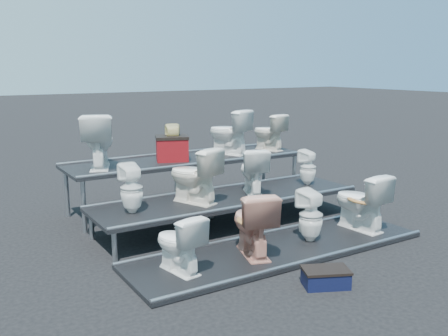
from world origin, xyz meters
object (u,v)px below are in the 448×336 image
toilet_6 (253,171)px  toilet_8 (98,141)px  toilet_5 (194,175)px  step_stool (326,279)px  toilet_9 (173,142)px  toilet_2 (311,215)px  toilet_4 (132,188)px  toilet_3 (360,201)px  toilet_11 (269,132)px  toilet_10 (229,132)px  red_crate (172,150)px  toilet_7 (308,167)px  toilet_1 (253,222)px  toilet_0 (179,243)px

toilet_6 → toilet_8: (-2.03, 1.30, 0.46)m
toilet_5 → step_stool: 2.57m
toilet_6 → toilet_9: 1.54m
toilet_5 → toilet_2: bearing=108.5°
toilet_4 → toilet_9: bearing=-135.0°
toilet_3 → toilet_4: (-3.03, 1.30, 0.32)m
toilet_11 → step_stool: 4.34m
toilet_2 → step_stool: toilet_2 is taller
toilet_10 → red_crate: (-1.15, -0.03, -0.22)m
toilet_2 → red_crate: red_crate is taller
toilet_7 → step_stool: bearing=39.9°
toilet_4 → step_stool: (1.33, -2.42, -0.71)m
toilet_2 → toilet_6: toilet_6 is taller
toilet_2 → toilet_3: 0.96m
toilet_5 → toilet_1: bearing=74.2°
toilet_2 → toilet_7: bearing=-135.8°
toilet_0 → toilet_5: bearing=-134.6°
toilet_3 → step_stool: toilet_3 is taller
toilet_11 → step_stool: toilet_11 is taller
toilet_3 → toilet_8: bearing=-44.5°
toilet_6 → red_crate: size_ratio=1.41×
toilet_4 → toilet_9: toilet_9 is taller
toilet_1 → step_stool: bearing=118.3°
toilet_3 → toilet_9: bearing=-59.9°
red_crate → toilet_0: bearing=-93.4°
toilet_7 → toilet_9: toilet_9 is taller
toilet_5 → red_crate: size_ratio=1.59×
toilet_5 → toilet_8: 1.68m
toilet_0 → step_stool: toilet_0 is taller
toilet_3 → toilet_11: (0.24, 2.60, 0.72)m
toilet_2 → toilet_8: size_ratio=0.84×
toilet_1 → step_stool: (0.22, -1.12, -0.39)m
toilet_1 → toilet_2: 0.97m
toilet_0 → toilet_1: bearing=170.2°
toilet_1 → toilet_8: size_ratio=0.98×
toilet_9 → toilet_10: toilet_10 is taller
toilet_3 → step_stool: size_ratio=1.71×
toilet_7 → toilet_11: (0.14, 1.30, 0.45)m
toilet_3 → toilet_10: 2.79m
toilet_0 → red_crate: (1.17, 2.57, 0.64)m
toilet_4 → toilet_6: bearing=179.2°
toilet_4 → toilet_3: bearing=156.0°
toilet_2 → toilet_3: (0.95, 0.00, 0.06)m
toilet_2 → toilet_8: bearing=-57.7°
toilet_3 → toilet_7: 1.33m
toilet_8 → step_stool: toilet_8 is taller
toilet_1 → toilet_10: toilet_10 is taller
toilet_3 → toilet_7: bearing=-98.8°
toilet_3 → toilet_10: bearing=-80.0°
toilet_2 → toilet_3: toilet_3 is taller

